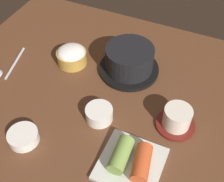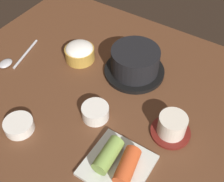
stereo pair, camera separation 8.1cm
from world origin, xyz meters
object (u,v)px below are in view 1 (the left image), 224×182
banchan_cup_center (99,114)px  side_bowl_near (23,137)px  rice_bowl (72,55)px  spoon (2,71)px  stone_pot (129,60)px  kimchi_plate (131,161)px  tea_cup_with_saucer (177,119)px

banchan_cup_center → side_bowl_near: banchan_cup_center is taller
rice_bowl → banchan_cup_center: size_ratio=1.29×
banchan_cup_center → spoon: 35.32cm
stone_pot → kimchi_plate: stone_pot is taller
banchan_cup_center → stone_pot: bearing=89.2°
stone_pot → rice_bowl: size_ratio=1.96×
side_bowl_near → spoon: bearing=140.0°
banchan_cup_center → side_bowl_near: 20.02cm
stone_pot → side_bowl_near: 37.52cm
banchan_cup_center → spoon: bearing=174.3°
rice_bowl → side_bowl_near: 30.68cm
banchan_cup_center → kimchi_plate: kimchi_plate is taller
stone_pot → side_bowl_near: stone_pot is taller
kimchi_plate → side_bowl_near: bearing=-170.3°
kimchi_plate → side_bowl_near: kimchi_plate is taller
stone_pot → tea_cup_with_saucer: size_ratio=1.79×
spoon → tea_cup_with_saucer: bearing=2.7°
stone_pot → rice_bowl: 18.33cm
stone_pot → rice_bowl: (-17.84, -4.00, -1.28)cm
banchan_cup_center → kimchi_plate: 15.89cm
stone_pot → kimchi_plate: size_ratio=1.26×
stone_pot → tea_cup_with_saucer: stone_pot is taller
rice_bowl → spoon: 21.96cm
tea_cup_with_saucer → banchan_cup_center: (-19.28, -6.08, -0.93)cm
spoon → rice_bowl: bearing=36.5°
side_bowl_near → spoon: size_ratio=0.46×
tea_cup_with_saucer → stone_pot: bearing=142.9°
rice_bowl → spoon: rice_bowl is taller
banchan_cup_center → spoon: size_ratio=0.44×
banchan_cup_center → kimchi_plate: (12.84, -9.37, -0.13)cm
rice_bowl → banchan_cup_center: 24.10cm
tea_cup_with_saucer → side_bowl_near: 39.15cm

